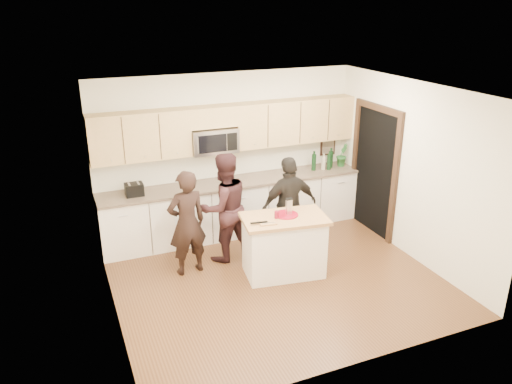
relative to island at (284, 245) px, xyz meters
name	(u,v)px	position (x,y,z in m)	size (l,w,h in m)	color
floor	(276,278)	(-0.17, -0.10, -0.45)	(4.50, 4.50, 0.00)	brown
room_shell	(277,165)	(-0.17, -0.10, 1.28)	(4.52, 4.02, 2.71)	silver
back_cabinetry	(235,207)	(-0.17, 1.59, 0.02)	(4.50, 0.66, 0.94)	white
upper_cabinetry	(232,126)	(-0.14, 1.73, 1.39)	(4.50, 0.33, 0.75)	tan
microwave	(213,140)	(-0.48, 1.70, 1.20)	(0.76, 0.41, 0.40)	silver
doorway	(375,166)	(2.06, 0.80, 0.70)	(0.06, 1.25, 2.20)	black
framed_picture	(328,145)	(1.78, 1.88, 0.83)	(0.30, 0.03, 0.38)	black
dish_towel	(182,201)	(-1.12, 1.40, 0.35)	(0.34, 0.60, 0.48)	white
island	(284,245)	(0.00, 0.00, 0.00)	(1.29, 0.87, 0.90)	white
red_plate	(286,215)	(0.05, 0.05, 0.45)	(0.34, 0.34, 0.02)	maroon
box_grater	(289,206)	(0.09, 0.06, 0.58)	(0.10, 0.06, 0.24)	silver
drink_glass	(277,215)	(-0.12, 0.01, 0.50)	(0.06, 0.06, 0.10)	maroon
cutting_board	(267,222)	(-0.30, -0.09, 0.46)	(0.24, 0.20, 0.02)	#B17D49
tongs	(259,222)	(-0.43, -0.09, 0.47)	(0.24, 0.03, 0.02)	black
knife	(269,223)	(-0.30, -0.14, 0.47)	(0.18, 0.02, 0.01)	silver
toaster	(134,189)	(-1.83, 1.57, 0.58)	(0.27, 0.22, 0.19)	black
bottle_cluster	(326,159)	(1.58, 1.60, 0.65)	(0.50, 0.27, 0.36)	black
orchid	(342,155)	(1.93, 1.62, 0.69)	(0.23, 0.18, 0.41)	#2A692D
woman_left	(187,223)	(-1.27, 0.57, 0.34)	(0.58, 0.38, 1.58)	black
woman_center	(224,207)	(-0.64, 0.78, 0.40)	(0.83, 0.64, 1.70)	black
woman_right	(289,206)	(0.35, 0.55, 0.34)	(0.93, 0.39, 1.59)	black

